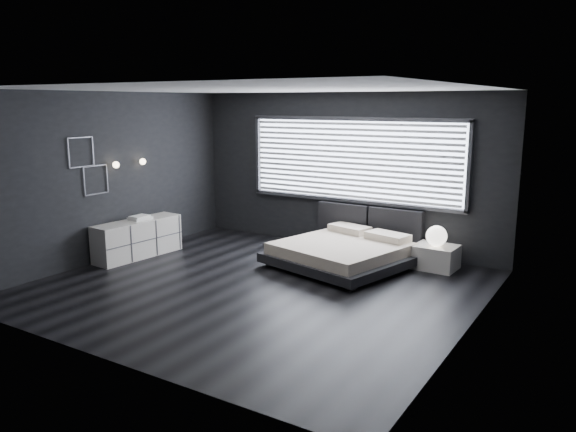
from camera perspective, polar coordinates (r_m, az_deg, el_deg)
The scene contains 12 objects.
room at distance 7.87m, azimuth -3.27°, elevation 2.52°, with size 6.04×6.00×2.80m.
window at distance 10.06m, azimuth 6.56°, elevation 5.64°, with size 4.14×0.09×1.52m.
headboard at distance 10.02m, azimuth 8.23°, elevation -0.46°, with size 1.96×0.16×0.52m.
sconce_near at distance 9.81m, azimuth -17.09°, elevation 5.00°, with size 0.18×0.11×0.11m.
sconce_far at distance 10.21m, azimuth -14.55°, elevation 5.37°, with size 0.18×0.11×0.11m.
wall_art_upper at distance 9.48m, azimuth -20.28°, elevation 6.10°, with size 0.01×0.48×0.48m.
wall_art_lower at distance 9.68m, azimuth -18.92°, elevation 3.49°, with size 0.01×0.48×0.48m.
bed at distance 9.16m, azimuth 5.55°, elevation -3.66°, with size 2.37×2.30×0.51m.
nightstand at distance 9.31m, azimuth 14.77°, elevation -4.05°, with size 0.66×0.55×0.38m, color silver.
orb_lamp at distance 9.18m, azimuth 14.86°, elevation -1.97°, with size 0.33×0.33×0.33m, color white.
dresser at distance 10.00m, azimuth -15.00°, elevation -2.22°, with size 0.58×1.64×0.64m.
book_stack at distance 9.97m, azimuth -14.80°, elevation -0.16°, with size 0.31×0.38×0.07m.
Camera 1 is at (4.48, -6.35, 2.63)m, focal length 35.00 mm.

